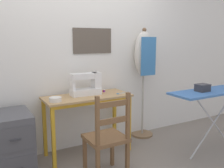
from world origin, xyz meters
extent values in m
plane|color=gray|center=(0.00, 0.00, 0.00)|extent=(14.00, 14.00, 0.00)
cube|color=silver|center=(0.00, 0.52, 1.27)|extent=(10.00, 0.05, 2.55)
cube|color=brown|center=(0.20, 0.49, 1.42)|extent=(0.55, 0.02, 0.33)
cube|color=tan|center=(0.00, 0.23, 0.74)|extent=(1.07, 0.46, 0.02)
cube|color=gold|center=(0.00, 0.04, 0.71)|extent=(0.99, 0.03, 0.04)
cube|color=gold|center=(-0.50, 0.04, 0.36)|extent=(0.04, 0.04, 0.73)
cube|color=gold|center=(0.50, 0.04, 0.36)|extent=(0.04, 0.04, 0.73)
cube|color=gold|center=(-0.50, 0.42, 0.36)|extent=(0.04, 0.04, 0.73)
cube|color=gold|center=(0.50, 0.42, 0.36)|extent=(0.04, 0.04, 0.73)
cube|color=white|center=(0.00, 0.27, 0.79)|extent=(0.37, 0.16, 0.08)
cube|color=white|center=(0.15, 0.27, 0.93)|extent=(0.09, 0.13, 0.19)
cube|color=white|center=(-0.02, 0.27, 0.99)|extent=(0.33, 0.12, 0.07)
cube|color=white|center=(-0.17, 0.27, 0.90)|extent=(0.04, 0.09, 0.12)
cylinder|color=#B22D2D|center=(0.20, 0.27, 0.93)|extent=(0.02, 0.06, 0.06)
cylinder|color=#99999E|center=(0.15, 0.27, 1.04)|extent=(0.01, 0.01, 0.02)
cylinder|color=silver|center=(-0.43, 0.13, 0.78)|extent=(0.14, 0.14, 0.05)
cylinder|color=gray|center=(-0.43, 0.13, 0.80)|extent=(0.11, 0.11, 0.01)
cube|color=silver|center=(0.44, 0.14, 0.76)|extent=(0.11, 0.05, 0.00)
cube|color=silver|center=(0.45, 0.13, 0.76)|extent=(0.11, 0.02, 0.00)
torus|color=#2870B7|center=(0.37, 0.12, 0.76)|extent=(0.03, 0.03, 0.01)
torus|color=#2870B7|center=(0.37, 0.13, 0.76)|extent=(0.03, 0.03, 0.01)
cylinder|color=orange|center=(0.23, 0.30, 0.77)|extent=(0.02, 0.02, 0.04)
cylinder|color=beige|center=(0.23, 0.30, 0.79)|extent=(0.03, 0.03, 0.00)
cylinder|color=beige|center=(0.23, 0.30, 0.75)|extent=(0.03, 0.03, 0.00)
cylinder|color=purple|center=(0.28, 0.31, 0.77)|extent=(0.03, 0.03, 0.03)
cylinder|color=beige|center=(0.28, 0.31, 0.79)|extent=(0.04, 0.04, 0.00)
cylinder|color=beige|center=(0.28, 0.31, 0.75)|extent=(0.04, 0.04, 0.00)
cube|color=brown|center=(-0.06, -0.36, 0.42)|extent=(0.40, 0.38, 0.04)
cube|color=brown|center=(-0.23, -0.20, 0.20)|extent=(0.04, 0.04, 0.40)
cube|color=brown|center=(0.11, -0.20, 0.20)|extent=(0.04, 0.04, 0.40)
cube|color=brown|center=(0.11, -0.52, 0.20)|extent=(0.04, 0.04, 0.40)
cube|color=brown|center=(-0.23, -0.52, 0.68)|extent=(0.04, 0.04, 0.48)
cube|color=brown|center=(0.11, -0.52, 0.68)|extent=(0.04, 0.04, 0.48)
cube|color=brown|center=(-0.06, -0.52, 0.83)|extent=(0.34, 0.02, 0.06)
cube|color=brown|center=(-0.06, -0.52, 0.66)|extent=(0.34, 0.02, 0.06)
cube|color=#4C4C51|center=(-0.91, 0.16, 0.34)|extent=(0.40, 0.55, 0.68)
cube|color=#46464B|center=(-0.91, -0.12, 0.49)|extent=(0.36, 0.01, 0.25)
cube|color=#333338|center=(-0.91, -0.13, 0.49)|extent=(0.10, 0.01, 0.02)
cylinder|color=#846647|center=(0.96, 0.38, 0.01)|extent=(0.32, 0.32, 0.03)
cylinder|color=#ADA89E|center=(0.96, 0.38, 0.52)|extent=(0.03, 0.03, 0.98)
ellipsoid|color=beige|center=(0.96, 0.38, 1.23)|extent=(0.30, 0.21, 0.64)
sphere|color=brown|center=(0.96, 0.38, 1.57)|extent=(0.06, 0.06, 0.06)
cube|color=teal|center=(0.96, 0.27, 1.20)|extent=(0.25, 0.01, 0.54)
cube|color=#3D6BAD|center=(1.39, -0.54, 0.81)|extent=(1.28, 0.38, 0.02)
cylinder|color=#B7B7BC|center=(1.39, -0.54, 0.40)|extent=(0.78, 0.02, 0.81)
cylinder|color=#B7B7BC|center=(1.39, -0.54, 0.40)|extent=(0.78, 0.02, 0.81)
cube|color=#333338|center=(1.17, -0.52, 0.86)|extent=(0.15, 0.12, 0.08)
cube|color=#38383D|center=(1.17, -0.52, 0.91)|extent=(0.16, 0.13, 0.01)
camera|label=1|loc=(-1.20, -2.53, 1.44)|focal=40.00mm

